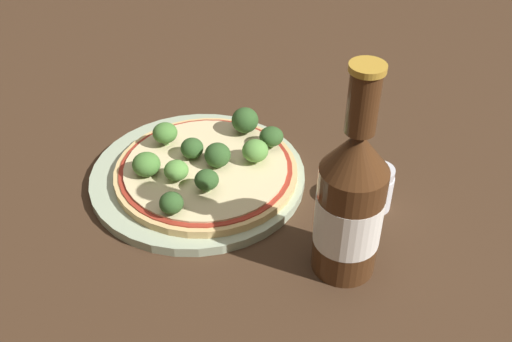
{
  "coord_description": "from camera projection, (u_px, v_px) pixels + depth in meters",
  "views": [
    {
      "loc": [
        0.14,
        -0.58,
        0.47
      ],
      "look_at": [
        0.08,
        -0.06,
        0.06
      ],
      "focal_mm": 42.0,
      "sensor_mm": 36.0,
      "label": 1
    }
  ],
  "objects": [
    {
      "name": "broccoli_floret_1",
      "position": [
        207.0,
        180.0,
        0.68
      ],
      "size": [
        0.03,
        0.03,
        0.03
      ],
      "color": "#6B8E51",
      "rests_on": "pizza"
    },
    {
      "name": "ground_plane",
      "position": [
        200.0,
        174.0,
        0.75
      ],
      "size": [
        3.0,
        3.0,
        0.0
      ],
      "primitive_type": "plane",
      "color": "#3D2819"
    },
    {
      "name": "pepper_shaker",
      "position": [
        376.0,
        188.0,
        0.69
      ],
      "size": [
        0.04,
        0.04,
        0.06
      ],
      "color": "silver",
      "rests_on": "ground_plane"
    },
    {
      "name": "broccoli_floret_2",
      "position": [
        255.0,
        150.0,
        0.72
      ],
      "size": [
        0.03,
        0.03,
        0.03
      ],
      "color": "#6B8E51",
      "rests_on": "pizza"
    },
    {
      "name": "pizza",
      "position": [
        206.0,
        170.0,
        0.73
      ],
      "size": [
        0.22,
        0.22,
        0.01
      ],
      "color": "tan",
      "rests_on": "plate"
    },
    {
      "name": "broccoli_floret_6",
      "position": [
        146.0,
        164.0,
        0.7
      ],
      "size": [
        0.03,
        0.03,
        0.03
      ],
      "color": "#6B8E51",
      "rests_on": "pizza"
    },
    {
      "name": "broccoli_floret_3",
      "position": [
        176.0,
        170.0,
        0.7
      ],
      "size": [
        0.03,
        0.03,
        0.02
      ],
      "color": "#6B8E51",
      "rests_on": "pizza"
    },
    {
      "name": "beer_bottle",
      "position": [
        350.0,
        203.0,
        0.58
      ],
      "size": [
        0.07,
        0.07,
        0.24
      ],
      "color": "#472814",
      "rests_on": "ground_plane"
    },
    {
      "name": "broccoli_floret_7",
      "position": [
        218.0,
        155.0,
        0.72
      ],
      "size": [
        0.03,
        0.03,
        0.03
      ],
      "color": "#6B8E51",
      "rests_on": "pizza"
    },
    {
      "name": "plate",
      "position": [
        198.0,
        176.0,
        0.74
      ],
      "size": [
        0.26,
        0.26,
        0.01
      ],
      "color": "#A3B293",
      "rests_on": "ground_plane"
    },
    {
      "name": "broccoli_floret_5",
      "position": [
        165.0,
        133.0,
        0.75
      ],
      "size": [
        0.03,
        0.03,
        0.03
      ],
      "color": "#6B8E51",
      "rests_on": "pizza"
    },
    {
      "name": "broccoli_floret_4",
      "position": [
        171.0,
        203.0,
        0.65
      ],
      "size": [
        0.03,
        0.03,
        0.02
      ],
      "color": "#6B8E51",
      "rests_on": "pizza"
    },
    {
      "name": "broccoli_floret_9",
      "position": [
        271.0,
        137.0,
        0.75
      ],
      "size": [
        0.03,
        0.03,
        0.03
      ],
      "color": "#6B8E51",
      "rests_on": "pizza"
    },
    {
      "name": "broccoli_floret_8",
      "position": [
        245.0,
        120.0,
        0.77
      ],
      "size": [
        0.03,
        0.03,
        0.03
      ],
      "color": "#6B8E51",
      "rests_on": "pizza"
    },
    {
      "name": "broccoli_floret_0",
      "position": [
        192.0,
        147.0,
        0.73
      ],
      "size": [
        0.03,
        0.03,
        0.03
      ],
      "color": "#6B8E51",
      "rests_on": "pizza"
    }
  ]
}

